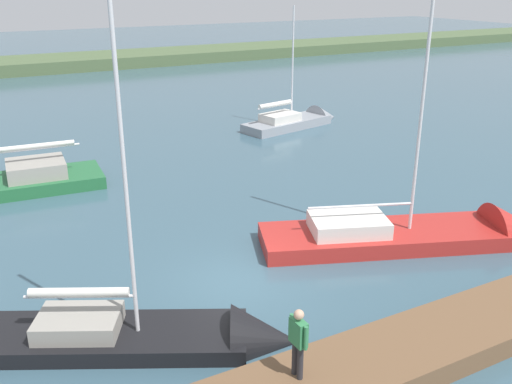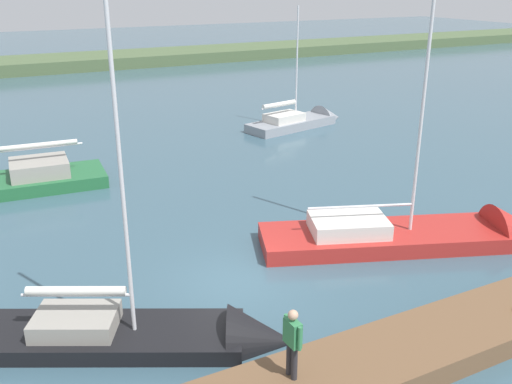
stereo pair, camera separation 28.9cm
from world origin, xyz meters
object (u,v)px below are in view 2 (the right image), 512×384
object	(u,v)px
sailboat_inner_slip	(432,239)
sailboat_outer_mooring	(161,340)
sailboat_far_right	(304,123)
person_on_dock	(292,339)

from	to	relation	value
sailboat_inner_slip	sailboat_outer_mooring	world-z (taller)	sailboat_inner_slip
sailboat_inner_slip	sailboat_far_right	world-z (taller)	sailboat_inner_slip
sailboat_outer_mooring	sailboat_far_right	distance (m)	24.28
sailboat_outer_mooring	sailboat_far_right	world-z (taller)	sailboat_outer_mooring
sailboat_far_right	person_on_dock	world-z (taller)	sailboat_far_right
sailboat_inner_slip	sailboat_far_right	distance (m)	17.82
sailboat_outer_mooring	person_on_dock	bearing A→B (deg)	-32.10
sailboat_outer_mooring	person_on_dock	world-z (taller)	sailboat_outer_mooring
person_on_dock	sailboat_outer_mooring	bearing A→B (deg)	-61.18
sailboat_outer_mooring	sailboat_far_right	xyz separation A→B (m)	(-15.85, -18.40, 0.04)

